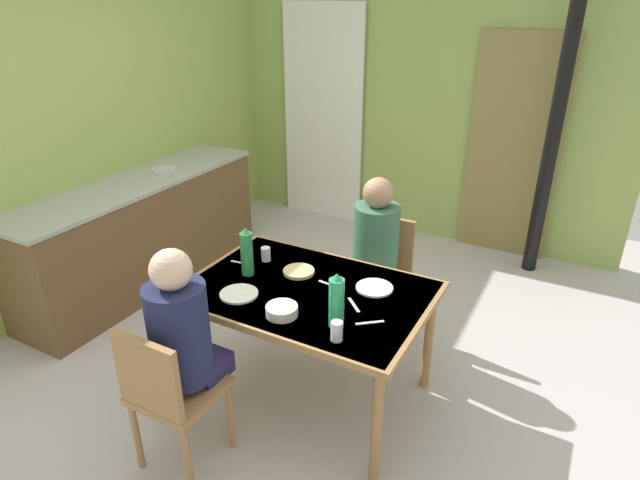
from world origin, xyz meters
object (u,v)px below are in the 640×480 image
person_far_diner (375,242)px  water_bottle_green_near (336,302)px  person_near_diner (181,329)px  chair_near_diner (168,392)px  dining_table (308,300)px  kitchen_counter (142,232)px  serving_bowl_center (282,311)px  water_bottle_green_far (247,253)px  chair_far_diner (381,271)px

person_far_diner → water_bottle_green_near: person_far_diner is taller
water_bottle_green_near → person_near_diner: bearing=-144.5°
person_near_diner → water_bottle_green_near: 0.77m
chair_near_diner → person_far_diner: (0.44, 1.52, 0.28)m
dining_table → chair_near_diner: (-0.32, -0.83, -0.17)m
kitchen_counter → person_far_diner: 2.09m
kitchen_counter → water_bottle_green_near: water_bottle_green_near is taller
chair_near_diner → person_far_diner: person_far_diner is taller
dining_table → water_bottle_green_near: 0.45m
dining_table → serving_bowl_center: size_ratio=8.10×
serving_bowl_center → water_bottle_green_near: bearing=9.2°
dining_table → serving_bowl_center: (0.01, -0.29, 0.10)m
water_bottle_green_near → water_bottle_green_far: bearing=161.8°
kitchen_counter → person_near_diner: (1.63, -1.28, 0.33)m
water_bottle_green_near → water_bottle_green_far: (-0.71, 0.23, 0.00)m
kitchen_counter → serving_bowl_center: kitchen_counter is taller
person_near_diner → kitchen_counter: bearing=141.8°
water_bottle_green_far → person_far_diner: bearing=53.2°
kitchen_counter → person_far_diner: person_far_diner is taller
dining_table → water_bottle_green_far: bearing=-178.4°
water_bottle_green_near → serving_bowl_center: water_bottle_green_near is taller
chair_near_diner → water_bottle_green_near: (0.63, 0.58, 0.38)m
water_bottle_green_near → dining_table: bearing=141.5°
person_near_diner → person_far_diner: same height
dining_table → water_bottle_green_near: water_bottle_green_near is taller
water_bottle_green_near → water_bottle_green_far: 0.75m
person_far_diner → person_near_diner: bearing=72.4°
dining_table → person_far_diner: size_ratio=1.79×
chair_far_diner → person_near_diner: size_ratio=1.13×
person_near_diner → chair_near_diner: bearing=-90.0°
chair_far_diner → water_bottle_green_near: size_ratio=2.87×
chair_near_diner → chair_far_diner: size_ratio=1.00×
water_bottle_green_far → person_near_diner: bearing=-82.6°
kitchen_counter → serving_bowl_center: size_ratio=13.58×
kitchen_counter → chair_near_diner: size_ratio=2.65×
chair_near_diner → water_bottle_green_far: bearing=96.2°
chair_near_diner → water_bottle_green_far: (-0.09, 0.82, 0.39)m
chair_far_diner → water_bottle_green_far: water_bottle_green_far is taller
chair_near_diner → person_far_diner: 1.61m
person_far_diner → kitchen_counter: bearing=2.8°
person_near_diner → person_far_diner: (0.44, 1.38, 0.00)m
chair_far_diner → person_far_diner: 0.31m
person_near_diner → water_bottle_green_near: person_near_diner is taller
water_bottle_green_near → serving_bowl_center: (-0.29, -0.05, -0.12)m
chair_near_diner → kitchen_counter: bearing=138.9°
chair_far_diner → serving_bowl_center: size_ratio=5.12×
chair_near_diner → serving_bowl_center: chair_near_diner is taller
person_near_diner → dining_table: bearing=65.4°
dining_table → person_near_diner: size_ratio=1.79×
person_far_diner → serving_bowl_center: person_far_diner is taller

